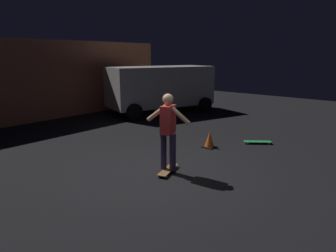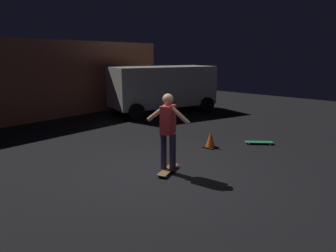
# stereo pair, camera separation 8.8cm
# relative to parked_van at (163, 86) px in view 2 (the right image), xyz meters

# --- Properties ---
(ground_plane) EXTENTS (28.00, 28.00, 0.00)m
(ground_plane) POSITION_rel_parked_van_xyz_m (-5.30, -4.87, -1.16)
(ground_plane) COLOR black
(low_building) EXTENTS (11.27, 3.75, 3.11)m
(low_building) POSITION_rel_parked_van_xyz_m (-3.97, 4.07, 0.39)
(low_building) COLOR #B76B4C
(low_building) RESTS_ON ground_plane
(parked_van) EXTENTS (4.96, 3.39, 2.03)m
(parked_van) POSITION_rel_parked_van_xyz_m (0.00, 0.00, 0.00)
(parked_van) COLOR silver
(parked_van) RESTS_ON ground_plane
(skateboard_ridden) EXTENTS (0.80, 0.43, 0.07)m
(skateboard_ridden) POSITION_rel_parked_van_xyz_m (-5.19, -4.92, -1.11)
(skateboard_ridden) COLOR olive
(skateboard_ridden) RESTS_ON ground_plane
(skateboard_spare) EXTENTS (0.64, 0.74, 0.07)m
(skateboard_spare) POSITION_rel_parked_van_xyz_m (-1.84, -5.48, -1.11)
(skateboard_spare) COLOR green
(skateboard_spare) RESTS_ON ground_plane
(skater) EXTENTS (0.43, 0.96, 1.67)m
(skater) POSITION_rel_parked_van_xyz_m (-5.19, -4.92, -0.12)
(skater) COLOR #382D4C
(skater) RESTS_ON skateboard_ridden
(traffic_cone) EXTENTS (0.34, 0.34, 0.46)m
(traffic_cone) POSITION_rel_parked_van_xyz_m (-3.05, -4.61, -0.95)
(traffic_cone) COLOR black
(traffic_cone) RESTS_ON ground_plane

